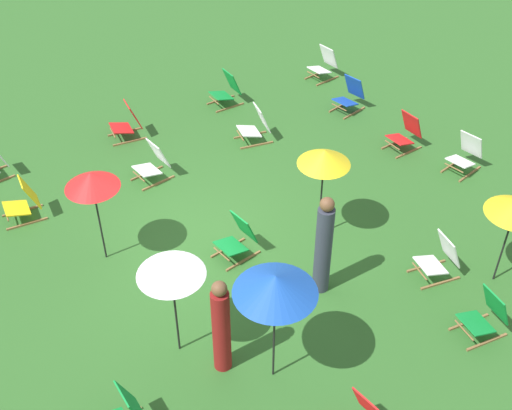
{
  "coord_description": "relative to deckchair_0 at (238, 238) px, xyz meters",
  "views": [
    {
      "loc": [
        7.96,
        -3.53,
        7.92
      ],
      "look_at": [
        0.0,
        1.2,
        0.5
      ],
      "focal_mm": 45.91,
      "sensor_mm": 36.0,
      "label": 1
    }
  ],
  "objects": [
    {
      "name": "deckchair_10",
      "position": [
        -2.84,
        -0.34,
        0.0
      ],
      "size": [
        0.58,
        0.82,
        0.83
      ],
      "rotation": [
        0.0,
        0.0,
        0.15
      ],
      "color": "olive",
      "rests_on": "ground"
    },
    {
      "name": "deckchair_9",
      "position": [
        -4.55,
        -0.2,
        0.0
      ],
      "size": [
        0.55,
        0.81,
        0.83
      ],
      "rotation": [
        0.0,
        0.0,
        -0.11
      ],
      "color": "olive",
      "rests_on": "ground"
    },
    {
      "name": "deckchair_14",
      "position": [
        -4.63,
        5.13,
        0.0
      ],
      "size": [
        0.58,
        0.82,
        0.83
      ],
      "rotation": [
        0.0,
        0.0,
        0.14
      ],
      "color": "olive",
      "rests_on": "ground"
    },
    {
      "name": "umbrella_4",
      "position": [
        -1.12,
        -2.03,
        1.31
      ],
      "size": [
        0.9,
        0.9,
        1.83
      ],
      "color": "black",
      "rests_on": "ground"
    },
    {
      "name": "deckchair_5",
      "position": [
        2.18,
        2.65,
        0.0
      ],
      "size": [
        0.6,
        0.83,
        0.83
      ],
      "rotation": [
        0.0,
        0.0,
        -0.17
      ],
      "color": "olive",
      "rests_on": "ground"
    },
    {
      "name": "umbrella_1",
      "position": [
        2.51,
        -0.83,
        1.49
      ],
      "size": [
        1.14,
        1.14,
        2.01
      ],
      "color": "black",
      "rests_on": "ground"
    },
    {
      "name": "umbrella_2",
      "position": [
        0.3,
        1.52,
        1.34
      ],
      "size": [
        0.91,
        0.91,
        1.85
      ],
      "color": "black",
      "rests_on": "ground"
    },
    {
      "name": "deckchair_4",
      "position": [
        3.48,
        2.37,
        0.0
      ],
      "size": [
        0.56,
        0.81,
        0.83
      ],
      "rotation": [
        0.0,
        0.0,
        -0.12
      ],
      "color": "olive",
      "rests_on": "ground"
    },
    {
      "name": "deckchair_11",
      "position": [
        -3.02,
        4.72,
        0.0
      ],
      "size": [
        0.63,
        0.85,
        0.83
      ],
      "rotation": [
        0.0,
        0.0,
        0.22
      ],
      "color": "olive",
      "rests_on": "ground"
    },
    {
      "name": "ground_plane",
      "position": [
        -0.49,
        -0.54,
        -0.37
      ],
      "size": [
        40.0,
        40.0,
        0.0
      ],
      "primitive_type": "plane",
      "color": "#2D6026"
    },
    {
      "name": "deckchair_0",
      "position": [
        0.0,
        0.0,
        0.0
      ],
      "size": [
        0.59,
        0.83,
        0.83
      ],
      "rotation": [
        0.0,
        0.0,
        0.16
      ],
      "color": "olive",
      "rests_on": "ground"
    },
    {
      "name": "deckchair_7",
      "position": [
        -3.0,
        2.15,
        0.0
      ],
      "size": [
        0.61,
        0.83,
        0.83
      ],
      "rotation": [
        0.0,
        0.0,
        -0.18
      ],
      "color": "olive",
      "rests_on": "ground"
    },
    {
      "name": "deckchair_2",
      "position": [
        0.14,
        5.28,
        0.0
      ],
      "size": [
        0.62,
        0.84,
        0.83
      ],
      "rotation": [
        0.0,
        0.0,
        0.21
      ],
      "color": "olive",
      "rests_on": "ground"
    },
    {
      "name": "person_1",
      "position": [
        1.42,
        0.77,
        0.55
      ],
      "size": [
        0.36,
        0.36,
        1.9
      ],
      "rotation": [
        0.0,
        0.0,
        2.72
      ],
      "color": "#333847",
      "rests_on": "ground"
    },
    {
      "name": "deckchair_6",
      "position": [
        -1.1,
        4.76,
        0.0
      ],
      "size": [
        0.53,
        0.79,
        0.83
      ],
      "rotation": [
        0.0,
        0.0,
        0.07
      ],
      "color": "olive",
      "rests_on": "ground"
    },
    {
      "name": "umbrella_3",
      "position": [
        1.38,
        -1.8,
        1.3
      ],
      "size": [
        0.97,
        0.97,
        1.79
      ],
      "color": "black",
      "rests_on": "ground"
    },
    {
      "name": "deckchair_13",
      "position": [
        -4.72,
        2.38,
        0.0
      ],
      "size": [
        0.5,
        0.78,
        0.83
      ],
      "rotation": [
        0.0,
        0.0,
        0.04
      ],
      "color": "olive",
      "rests_on": "ground"
    },
    {
      "name": "person_0",
      "position": [
        1.99,
        -1.38,
        0.47
      ],
      "size": [
        0.36,
        0.36,
        1.72
      ],
      "rotation": [
        0.0,
        0.0,
        2.09
      ],
      "color": "maroon",
      "rests_on": "ground"
    },
    {
      "name": "deckchair_3",
      "position": [
        -2.92,
        -2.92,
        0.0
      ],
      "size": [
        0.53,
        0.79,
        0.83
      ],
      "rotation": [
        0.0,
        0.0,
        -0.07
      ],
      "color": "olive",
      "rests_on": "ground"
    }
  ]
}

